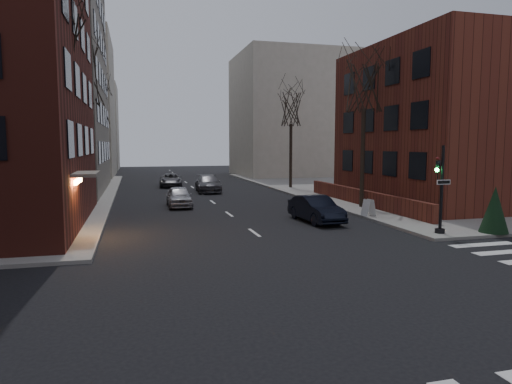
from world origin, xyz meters
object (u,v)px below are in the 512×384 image
(parked_sedan, at_px, (316,209))
(car_lane_silver, at_px, (179,197))
(tree_left_b, at_px, (83,77))
(tree_left_c, at_px, (98,106))
(tree_right_b, at_px, (291,108))
(sandwich_board, at_px, (369,208))
(traffic_signal, at_px, (440,195))
(streetlamp_near, at_px, (89,144))
(car_lane_far, at_px, (171,180))
(evergreen_shrub, at_px, (495,209))
(tree_right_a, at_px, (364,84))
(tree_left_a, at_px, (54,49))
(streetlamp_far, at_px, (107,144))
(car_lane_gray, at_px, (208,184))

(parked_sedan, distance_m, car_lane_silver, 10.42)
(tree_left_b, bearing_deg, tree_left_c, 90.00)
(tree_right_b, distance_m, sandwich_board, 19.04)
(traffic_signal, relative_size, streetlamp_near, 0.64)
(streetlamp_near, distance_m, car_lane_silver, 6.65)
(traffic_signal, xyz_separation_m, tree_right_b, (0.86, 23.01, 5.68))
(car_lane_silver, xyz_separation_m, car_lane_far, (0.59, 14.91, -0.03))
(traffic_signal, distance_m, evergreen_shrub, 2.70)
(tree_right_a, height_order, car_lane_far, tree_right_a)
(traffic_signal, relative_size, car_lane_far, 0.86)
(tree_left_a, bearing_deg, traffic_signal, -16.65)
(car_lane_silver, bearing_deg, evergreen_shrub, -45.36)
(streetlamp_near, distance_m, streetlamp_far, 20.00)
(tree_left_c, bearing_deg, tree_left_a, -90.00)
(evergreen_shrub, bearing_deg, car_lane_silver, 133.74)
(tree_left_c, xyz_separation_m, tree_right_a, (17.60, -22.00, 0.00))
(car_lane_gray, xyz_separation_m, car_lane_far, (-2.79, 5.92, -0.08))
(streetlamp_far, bearing_deg, car_lane_far, -38.39)
(streetlamp_far, distance_m, car_lane_gray, 14.51)
(sandwich_board, bearing_deg, tree_left_a, 170.91)
(traffic_signal, distance_m, tree_left_b, 24.87)
(tree_left_a, xyz_separation_m, evergreen_shrub, (19.30, -5.50, -7.25))
(streetlamp_near, height_order, sandwich_board, streetlamp_near)
(tree_left_b, xyz_separation_m, streetlamp_far, (0.60, 16.00, -4.68))
(car_lane_gray, bearing_deg, streetlamp_far, 133.02)
(tree_right_b, distance_m, streetlamp_near, 20.01)
(streetlamp_near, bearing_deg, tree_left_b, 98.53)
(tree_right_a, xyz_separation_m, car_lane_far, (-10.79, 19.08, -7.38))
(traffic_signal, xyz_separation_m, sandwich_board, (-0.64, 5.35, -1.28))
(traffic_signal, xyz_separation_m, tree_left_c, (-16.74, 31.01, 6.12))
(parked_sedan, xyz_separation_m, sandwich_board, (3.30, 0.24, -0.08))
(tree_right_a, bearing_deg, car_lane_gray, 121.28)
(traffic_signal, height_order, tree_right_b, tree_right_b)
(tree_left_a, relative_size, tree_right_b, 1.12)
(traffic_signal, bearing_deg, evergreen_shrub, -10.93)
(traffic_signal, relative_size, streetlamp_far, 0.64)
(tree_left_a, height_order, tree_right_a, tree_left_a)
(traffic_signal, xyz_separation_m, car_lane_silver, (-10.52, 13.18, -1.23))
(tree_left_a, height_order, tree_left_c, tree_left_a)
(streetlamp_far, height_order, evergreen_shrub, streetlamp_far)
(tree_right_a, distance_m, streetlamp_near, 17.87)
(tree_left_b, relative_size, car_lane_gray, 2.14)
(tree_left_b, height_order, car_lane_far, tree_left_b)
(tree_left_c, relative_size, sandwich_board, 10.13)
(tree_right_b, xyz_separation_m, car_lane_silver, (-11.39, -9.82, -6.90))
(tree_left_c, distance_m, car_lane_far, 10.45)
(car_lane_far, bearing_deg, evergreen_shrub, -62.01)
(tree_left_b, height_order, streetlamp_far, tree_left_b)
(tree_right_b, height_order, car_lane_gray, tree_right_b)
(tree_left_b, bearing_deg, tree_left_a, -90.00)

